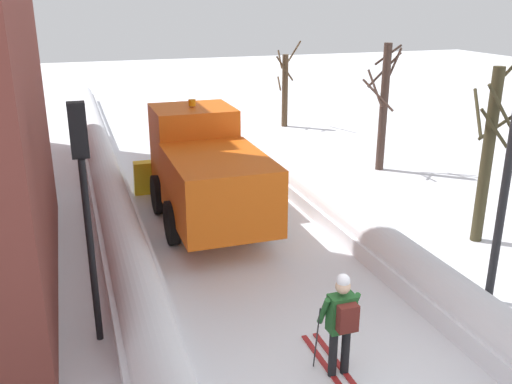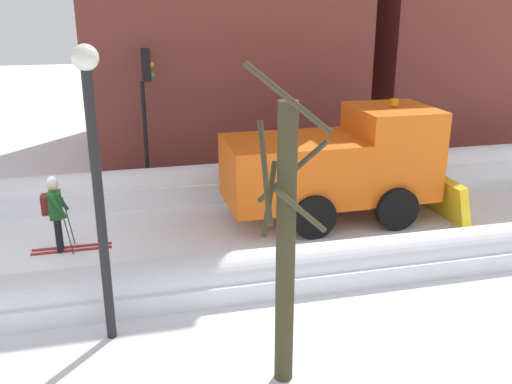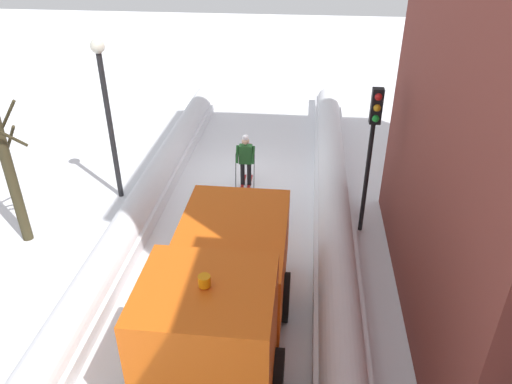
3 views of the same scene
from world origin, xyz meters
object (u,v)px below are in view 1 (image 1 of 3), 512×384
(plow_truck, at_px, (205,170))
(street_lamp, at_px, (511,149))
(traffic_light_pole, at_px, (83,179))
(bare_tree_mid, at_px, (384,105))
(bare_tree_near, at_px, (488,152))
(skier, at_px, (341,321))
(bare_tree_far, at_px, (285,88))

(plow_truck, distance_m, street_lamp, 7.54)
(traffic_light_pole, distance_m, street_lamp, 7.61)
(bare_tree_mid, bearing_deg, bare_tree_near, -97.71)
(plow_truck, bearing_deg, skier, -86.37)
(plow_truck, bearing_deg, bare_tree_far, 58.85)
(traffic_light_pole, distance_m, bare_tree_far, 17.95)
(bare_tree_mid, bearing_deg, skier, -123.31)
(skier, relative_size, bare_tree_mid, 0.41)
(bare_tree_mid, bearing_deg, traffic_light_pole, -143.26)
(plow_truck, distance_m, bare_tree_mid, 7.59)
(plow_truck, relative_size, traffic_light_pole, 1.41)
(street_lamp, height_order, bare_tree_far, street_lamp)
(plow_truck, bearing_deg, street_lamp, -53.66)
(street_lamp, xyz_separation_m, bare_tree_mid, (2.62, 8.78, -0.84))
(plow_truck, xyz_separation_m, bare_tree_mid, (6.98, 2.86, 0.83))
(bare_tree_mid, bearing_deg, street_lamp, -106.60)
(bare_tree_far, bearing_deg, bare_tree_mid, -85.28)
(skier, bearing_deg, traffic_light_pole, 146.56)
(bare_tree_near, bearing_deg, bare_tree_mid, 82.29)
(bare_tree_near, xyz_separation_m, bare_tree_far, (0.21, 13.85, -0.50))
(skier, xyz_separation_m, street_lamp, (3.91, 1.15, 2.15))
(bare_tree_near, bearing_deg, street_lamp, -124.70)
(traffic_light_pole, height_order, bare_tree_far, traffic_light_pole)
(traffic_light_pole, height_order, bare_tree_mid, bare_tree_mid)
(traffic_light_pole, distance_m, bare_tree_near, 9.40)
(skier, relative_size, traffic_light_pole, 0.43)
(street_lamp, bearing_deg, traffic_light_pole, 170.72)
(skier, xyz_separation_m, traffic_light_pole, (-3.60, 2.38, 1.98))
(plow_truck, distance_m, skier, 7.10)
(skier, bearing_deg, bare_tree_mid, 56.69)
(street_lamp, bearing_deg, skier, -163.62)
(traffic_light_pole, distance_m, bare_tree_mid, 12.65)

